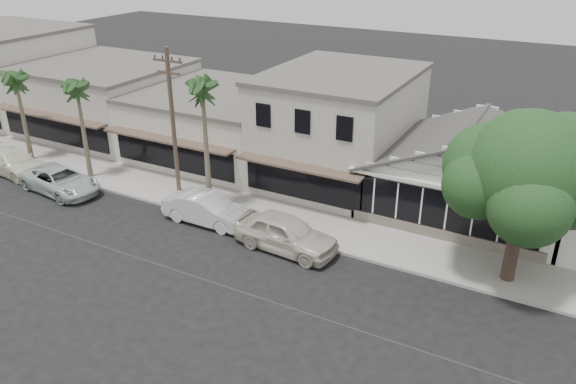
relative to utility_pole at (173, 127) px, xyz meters
The scene contains 16 objects.
ground 11.44m from the utility_pole, 30.02° to the right, with size 140.00×140.00×0.00m, color black.
sidewalk_north 5.06m from the utility_pole, 57.17° to the left, with size 90.00×3.50×0.15m, color #9E9991.
corner_shop 15.93m from the utility_pole, 27.45° to the left, with size 10.40×8.60×5.10m.
row_building_near 10.36m from the utility_pole, 54.14° to the left, with size 8.00×10.00×6.50m, color beige.
row_building_midnear 9.23m from the utility_pole, 109.87° to the left, with size 10.00×10.00×4.20m, color silver.
row_building_midfar 16.01m from the utility_pole, 148.42° to the left, with size 11.00×10.00×5.00m, color beige.
row_building_far 25.90m from the utility_pole, 161.28° to the left, with size 11.00×10.00×6.80m, color silver.
utility_pole is the anchor object (origin of this frame).
car_0 8.39m from the utility_pole, ahead, with size 2.13×5.30×1.81m, color beige.
car_1 4.67m from the utility_pole, 15.54° to the right, with size 1.70×4.88×1.61m, color silver.
car_2 8.80m from the utility_pole, 168.09° to the right, with size 2.46×5.33×1.48m, color #B5C3BD.
car_3 13.31m from the utility_pole, behind, with size 2.19×5.38×1.56m, color silver.
shade_tree 17.39m from the utility_pole, ahead, with size 7.12×6.44×7.90m.
palm_east 2.62m from the utility_pole, 20.88° to the left, with size 2.98×2.98×7.87m.
palm_mid 7.75m from the utility_pole, behind, with size 2.85×2.85×6.66m.
palm_west 13.55m from the utility_pole, behind, with size 3.09×3.09×6.48m.
Camera 1 is at (9.78, -16.84, 14.24)m, focal length 35.00 mm.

